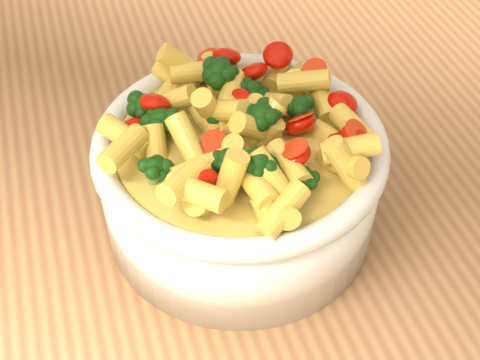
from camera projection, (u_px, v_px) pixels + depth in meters
name	position (u px, v px, depth m)	size (l,w,h in m)	color
table	(111.00, 276.00, 0.64)	(1.20, 0.80, 0.90)	#A47A46
serving_bowl	(240.00, 179.00, 0.52)	(0.22, 0.22, 0.09)	white
pasta_salad	(240.00, 121.00, 0.47)	(0.17, 0.17, 0.04)	#FED350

